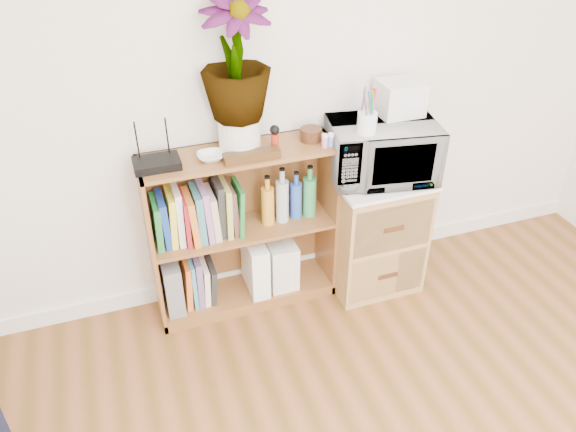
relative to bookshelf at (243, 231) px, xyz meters
name	(u,v)px	position (x,y,z in m)	size (l,w,h in m)	color
skirting_board	(295,263)	(0.35, 0.14, -0.42)	(4.00, 0.02, 0.10)	white
bookshelf	(243,231)	(0.00, 0.00, 0.00)	(1.00, 0.30, 0.95)	brown
wicker_unit	(373,231)	(0.75, -0.08, -0.12)	(0.50, 0.45, 0.70)	#9E7542
microwave	(382,151)	(0.75, -0.08, 0.40)	(0.55, 0.37, 0.31)	white
pen_cup	(367,123)	(0.62, -0.15, 0.60)	(0.10, 0.10, 0.11)	white
small_appliance	(400,98)	(0.87, 0.00, 0.64)	(0.23, 0.19, 0.18)	silver
router	(157,163)	(-0.40, -0.02, 0.49)	(0.22, 0.15, 0.04)	black
white_bowl	(211,157)	(-0.15, -0.03, 0.49)	(0.13, 0.13, 0.03)	white
plant_pot	(239,134)	(0.01, 0.02, 0.56)	(0.21, 0.21, 0.17)	silver
potted_plant	(235,57)	(0.01, 0.02, 0.94)	(0.33, 0.33, 0.58)	#296628
trinket_box	(252,156)	(0.04, -0.10, 0.50)	(0.28, 0.07, 0.04)	#39230F
kokeshi_doll	(275,142)	(0.17, -0.04, 0.52)	(0.04, 0.04, 0.09)	#A02413
wooden_bowl	(311,134)	(0.38, 0.01, 0.51)	(0.11, 0.11, 0.06)	#381A0F
paint_jars	(331,141)	(0.45, -0.09, 0.50)	(0.10, 0.04, 0.05)	pink
file_box	(172,283)	(-0.42, 0.00, -0.25)	(0.09, 0.25, 0.31)	slate
magazine_holder_left	(255,265)	(0.06, -0.01, -0.24)	(0.10, 0.26, 0.32)	white
magazine_holder_mid	(275,263)	(0.17, -0.01, -0.26)	(0.09, 0.23, 0.29)	silver
magazine_holder_right	(286,261)	(0.24, -0.01, -0.26)	(0.09, 0.23, 0.28)	white
cookbooks	(197,213)	(-0.24, 0.00, 0.16)	(0.46, 0.20, 0.31)	#217E3A
liquor_bottles	(289,195)	(0.26, 0.00, 0.17)	(0.31, 0.07, 0.31)	orange
lower_books	(198,280)	(-0.27, 0.00, -0.27)	(0.18, 0.19, 0.30)	orange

